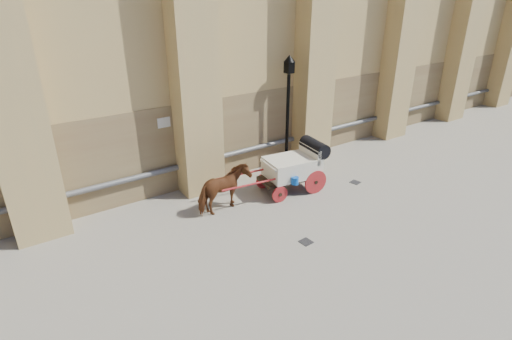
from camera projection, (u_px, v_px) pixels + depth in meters
ground at (289, 226)px, 11.76m from camera, size 90.00×90.00×0.00m
horse at (224, 190)px, 12.28m from camera, size 1.82×1.05×1.45m
carriage at (295, 165)px, 13.55m from camera, size 3.98×1.55×1.70m
street_lamp at (288, 110)px, 14.74m from camera, size 0.40×0.40×4.28m
drain_grate_near at (306, 242)px, 10.99m from camera, size 0.34×0.34×0.01m
drain_grate_far at (355, 182)px, 14.41m from camera, size 0.38×0.38×0.01m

